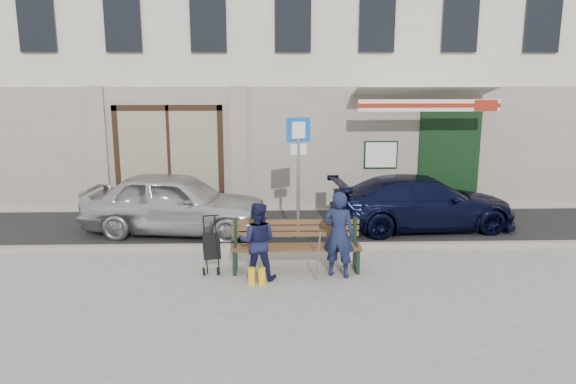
{
  "coord_description": "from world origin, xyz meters",
  "views": [
    {
      "loc": [
        -0.56,
        -9.56,
        3.7
      ],
      "look_at": [
        -0.22,
        1.6,
        1.2
      ],
      "focal_mm": 35.0,
      "sensor_mm": 36.0,
      "label": 1
    }
  ],
  "objects_px": {
    "man": "(339,234)",
    "stroller": "(212,247)",
    "bench": "(293,247)",
    "car_navy": "(423,203)",
    "woman": "(257,241)",
    "car_silver": "(175,203)",
    "parking_sign": "(298,161)"
  },
  "relations": [
    {
      "from": "car_silver",
      "to": "woman",
      "type": "distance_m",
      "value": 3.46
    },
    {
      "from": "car_silver",
      "to": "car_navy",
      "type": "relative_size",
      "value": 0.97
    },
    {
      "from": "car_silver",
      "to": "car_navy",
      "type": "bearing_deg",
      "value": -80.32
    },
    {
      "from": "parking_sign",
      "to": "woman",
      "type": "bearing_deg",
      "value": -127.14
    },
    {
      "from": "car_silver",
      "to": "parking_sign",
      "type": "height_order",
      "value": "parking_sign"
    },
    {
      "from": "car_navy",
      "to": "man",
      "type": "relative_size",
      "value": 2.73
    },
    {
      "from": "car_silver",
      "to": "man",
      "type": "distance_m",
      "value": 4.38
    },
    {
      "from": "man",
      "to": "parking_sign",
      "type": "bearing_deg",
      "value": -50.93
    },
    {
      "from": "woman",
      "to": "stroller",
      "type": "distance_m",
      "value": 0.96
    },
    {
      "from": "car_navy",
      "to": "bench",
      "type": "relative_size",
      "value": 1.78
    },
    {
      "from": "woman",
      "to": "stroller",
      "type": "bearing_deg",
      "value": -17.59
    },
    {
      "from": "man",
      "to": "stroller",
      "type": "bearing_deg",
      "value": 12.87
    },
    {
      "from": "man",
      "to": "bench",
      "type": "bearing_deg",
      "value": -0.73
    },
    {
      "from": "bench",
      "to": "stroller",
      "type": "height_order",
      "value": "stroller"
    },
    {
      "from": "woman",
      "to": "bench",
      "type": "bearing_deg",
      "value": -142.45
    },
    {
      "from": "car_navy",
      "to": "man",
      "type": "bearing_deg",
      "value": 136.85
    },
    {
      "from": "man",
      "to": "stroller",
      "type": "relative_size",
      "value": 1.5
    },
    {
      "from": "parking_sign",
      "to": "car_silver",
      "type": "bearing_deg",
      "value": 146.6
    },
    {
      "from": "bench",
      "to": "stroller",
      "type": "distance_m",
      "value": 1.5
    },
    {
      "from": "parking_sign",
      "to": "man",
      "type": "bearing_deg",
      "value": -85.62
    },
    {
      "from": "car_navy",
      "to": "man",
      "type": "xyz_separation_m",
      "value": [
        -2.31,
        -2.98,
        0.16
      ]
    },
    {
      "from": "parking_sign",
      "to": "car_navy",
      "type": "bearing_deg",
      "value": 6.36
    },
    {
      "from": "bench",
      "to": "parking_sign",
      "type": "bearing_deg",
      "value": 84.17
    },
    {
      "from": "car_silver",
      "to": "bench",
      "type": "distance_m",
      "value": 3.59
    },
    {
      "from": "parking_sign",
      "to": "bench",
      "type": "distance_m",
      "value": 2.06
    },
    {
      "from": "woman",
      "to": "parking_sign",
      "type": "bearing_deg",
      "value": -106.0
    },
    {
      "from": "man",
      "to": "stroller",
      "type": "xyz_separation_m",
      "value": [
        -2.3,
        0.3,
        -0.32
      ]
    },
    {
      "from": "stroller",
      "to": "car_navy",
      "type": "bearing_deg",
      "value": 14.08
    },
    {
      "from": "bench",
      "to": "woman",
      "type": "distance_m",
      "value": 0.8
    },
    {
      "from": "car_silver",
      "to": "bench",
      "type": "height_order",
      "value": "car_silver"
    },
    {
      "from": "parking_sign",
      "to": "stroller",
      "type": "bearing_deg",
      "value": -151.21
    },
    {
      "from": "car_silver",
      "to": "car_navy",
      "type": "distance_m",
      "value": 5.68
    }
  ]
}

